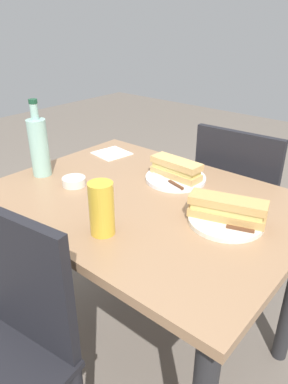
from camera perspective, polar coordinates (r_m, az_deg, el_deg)
ground_plane at (r=1.71m, az=-0.00°, el=-23.14°), size 8.00×8.00×0.00m
dining_table at (r=1.30m, az=-0.00°, el=-5.52°), size 1.06×0.78×0.73m
chair_near at (r=1.75m, az=15.04°, el=-1.62°), size 0.42×0.42×0.87m
plate_near at (r=1.37m, az=5.17°, el=2.16°), size 0.23×0.23×0.01m
baguette_sandwich_near at (r=1.36m, az=5.24°, el=3.76°), size 0.21×0.08×0.07m
knife_near at (r=1.32m, az=4.09°, el=1.73°), size 0.18×0.06×0.01m
plate_far at (r=1.12m, az=12.92°, el=-4.43°), size 0.23×0.23×0.01m
baguette_sandwich_far at (r=1.10m, az=13.14°, el=-2.58°), size 0.24×0.14×0.07m
knife_far at (r=1.07m, az=13.04°, el=-5.38°), size 0.17×0.07×0.01m
water_bottle at (r=1.44m, az=-16.40°, el=7.05°), size 0.07×0.07×0.30m
beer_glass at (r=1.01m, az=-6.77°, el=-2.65°), size 0.07×0.07×0.16m
olive_bowl at (r=1.35m, az=-11.10°, el=1.66°), size 0.09×0.09×0.03m
paper_napkin at (r=1.64m, az=-5.16°, el=6.16°), size 0.16×0.16×0.00m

